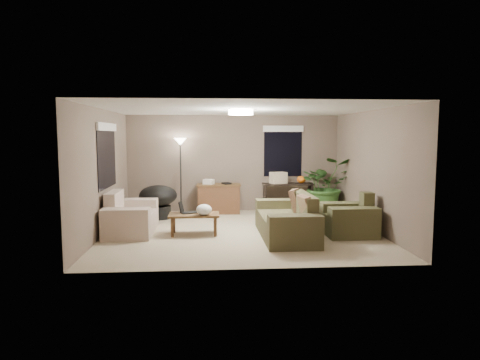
{
  "coord_description": "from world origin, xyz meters",
  "views": [
    {
      "loc": [
        -0.65,
        -8.65,
        1.98
      ],
      "look_at": [
        0.0,
        0.2,
        1.05
      ],
      "focal_mm": 32.0,
      "sensor_mm": 36.0,
      "label": 1
    }
  ],
  "objects": [
    {
      "name": "armchair",
      "position": [
        2.14,
        -0.44,
        0.3
      ],
      "size": [
        0.95,
        1.0,
        0.85
      ],
      "color": "brown",
      "rests_on": "ground"
    },
    {
      "name": "room_shell",
      "position": [
        0.0,
        0.0,
        1.25
      ],
      "size": [
        5.5,
        5.5,
        5.5
      ],
      "color": "tan",
      "rests_on": "ground"
    },
    {
      "name": "floor_lamp",
      "position": [
        -1.36,
        2.22,
        1.6
      ],
      "size": [
        0.32,
        0.32,
        1.91
      ],
      "color": "black",
      "rests_on": "ground"
    },
    {
      "name": "cat_scratching_post",
      "position": [
        2.26,
        -0.22,
        0.21
      ],
      "size": [
        0.32,
        0.32,
        0.5
      ],
      "color": "tan",
      "rests_on": "ground"
    },
    {
      "name": "cardboard_box",
      "position": [
        1.13,
        2.15,
        0.89
      ],
      "size": [
        0.45,
        0.39,
        0.29
      ],
      "primitive_type": "cube",
      "rotation": [
        0.0,
        0.0,
        0.31
      ],
      "color": "beige",
      "rests_on": "console_table"
    },
    {
      "name": "houseplant",
      "position": [
        2.31,
        1.92,
        0.56
      ],
      "size": [
        1.29,
        1.44,
        1.12
      ],
      "primitive_type": "imported",
      "color": "#2D5923",
      "rests_on": "ground"
    },
    {
      "name": "console_table",
      "position": [
        1.38,
        2.15,
        0.44
      ],
      "size": [
        1.3,
        0.4,
        0.75
      ],
      "color": "black",
      "rests_on": "ground"
    },
    {
      "name": "loveseat",
      "position": [
        -2.26,
        0.08,
        0.3
      ],
      "size": [
        0.9,
        1.6,
        0.85
      ],
      "color": "beige",
      "rests_on": "ground"
    },
    {
      "name": "plastic_bag",
      "position": [
        -0.75,
        -0.34,
        0.53
      ],
      "size": [
        0.32,
        0.29,
        0.21
      ],
      "primitive_type": "ellipsoid",
      "rotation": [
        0.0,
        0.0,
        -0.04
      ],
      "color": "white",
      "rests_on": "coffee_table"
    },
    {
      "name": "coffee_table",
      "position": [
        -0.95,
        -0.19,
        0.36
      ],
      "size": [
        1.0,
        0.55,
        0.42
      ],
      "color": "brown",
      "rests_on": "ground"
    },
    {
      "name": "window_left",
      "position": [
        -2.73,
        0.3,
        1.78
      ],
      "size": [
        0.05,
        1.56,
        1.33
      ],
      "color": "black",
      "rests_on": "room_shell"
    },
    {
      "name": "ceiling_fixture",
      "position": [
        0.0,
        0.0,
        2.44
      ],
      "size": [
        0.5,
        0.5,
        0.1
      ],
      "primitive_type": "cylinder",
      "color": "white",
      "rests_on": "room_shell"
    },
    {
      "name": "papasan_chair",
      "position": [
        -1.86,
        1.55,
        0.47
      ],
      "size": [
        1.04,
        1.04,
        0.8
      ],
      "color": "black",
      "rests_on": "ground"
    },
    {
      "name": "window_back",
      "position": [
        1.3,
        2.48,
        1.79
      ],
      "size": [
        1.06,
        0.05,
        1.33
      ],
      "color": "black",
      "rests_on": "room_shell"
    },
    {
      "name": "laptop",
      "position": [
        -1.12,
        -0.09,
        0.48
      ],
      "size": [
        0.41,
        0.33,
        0.24
      ],
      "color": "black",
      "rests_on": "coffee_table"
    },
    {
      "name": "desk_papers",
      "position": [
        -0.56,
        2.12,
        0.8
      ],
      "size": [
        0.73,
        0.33,
        0.12
      ],
      "color": "silver",
      "rests_on": "desk"
    },
    {
      "name": "throw_pillows",
      "position": [
        1.14,
        -0.51,
        0.65
      ],
      "size": [
        0.4,
        1.39,
        0.47
      ],
      "color": "#8C7251",
      "rests_on": "main_sofa"
    },
    {
      "name": "main_sofa",
      "position": [
        0.89,
        -0.51,
        0.29
      ],
      "size": [
        0.95,
        2.2,
        0.85
      ],
      "color": "#4E4B2F",
      "rests_on": "ground"
    },
    {
      "name": "desk",
      "position": [
        -0.4,
        2.13,
        0.38
      ],
      "size": [
        1.1,
        0.5,
        0.75
      ],
      "color": "brown",
      "rests_on": "ground"
    },
    {
      "name": "pumpkin",
      "position": [
        1.73,
        2.15,
        0.84
      ],
      "size": [
        0.24,
        0.24,
        0.19
      ],
      "primitive_type": "ellipsoid",
      "rotation": [
        0.0,
        0.0,
        0.07
      ],
      "color": "orange",
      "rests_on": "console_table"
    }
  ]
}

